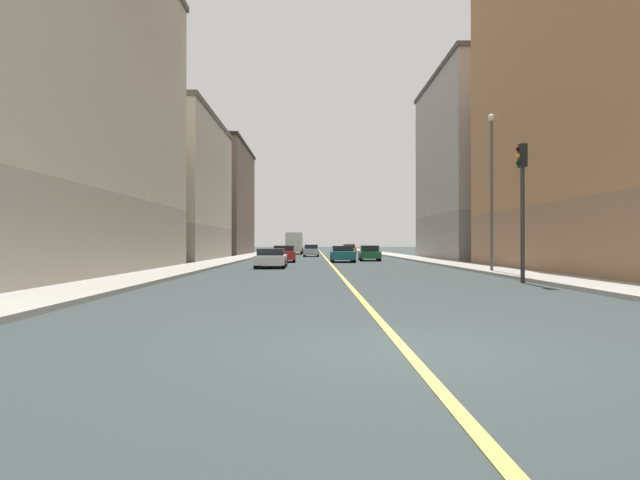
% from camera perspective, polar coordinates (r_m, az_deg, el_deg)
% --- Properties ---
extents(ground_plane, '(400.00, 400.00, 0.00)m').
position_cam_1_polar(ground_plane, '(7.71, 9.38, -11.94)').
color(ground_plane, '#2E3738').
rests_on(ground_plane, ground).
extents(sidewalk_left, '(2.77, 168.00, 0.15)m').
position_cam_1_polar(sidewalk_left, '(57.32, 9.18, -1.81)').
color(sidewalk_left, '#9E9B93').
rests_on(sidewalk_left, ground).
extents(sidewalk_right, '(2.77, 168.00, 0.15)m').
position_cam_1_polar(sidewalk_right, '(56.92, -8.18, -1.82)').
color(sidewalk_right, '#9E9B93').
rests_on(sidewalk_right, ground).
extents(lane_center_stripe, '(0.16, 154.00, 0.01)m').
position_cam_1_polar(lane_center_stripe, '(56.47, 0.53, -1.91)').
color(lane_center_stripe, '#E5D14C').
rests_on(lane_center_stripe, ground).
extents(building_left_mid, '(11.59, 16.77, 17.27)m').
position_cam_1_polar(building_left_mid, '(51.05, 18.78, 7.66)').
color(building_left_mid, gray).
rests_on(building_left_mid, ground).
extents(building_right_corner, '(11.59, 23.08, 17.80)m').
position_cam_1_polar(building_right_corner, '(28.58, -31.97, 14.63)').
color(building_right_corner, '#9D9688').
rests_on(building_right_corner, ground).
extents(building_right_midblock, '(11.59, 17.05, 12.87)m').
position_cam_1_polar(building_right_midblock, '(48.53, -18.05, 5.46)').
color(building_right_midblock, '#9D9688').
rests_on(building_right_midblock, ground).
extents(building_right_distant, '(11.59, 18.03, 14.32)m').
position_cam_1_polar(building_right_distant, '(68.78, -12.86, 4.35)').
color(building_right_distant, brown).
rests_on(building_right_distant, ground).
extents(traffic_light_left_near, '(0.40, 0.32, 5.41)m').
position_cam_1_polar(traffic_light_left_near, '(21.41, 21.64, 5.01)').
color(traffic_light_left_near, '#2D2D2D').
rests_on(traffic_light_left_near, ground).
extents(street_lamp_left_near, '(0.36, 0.36, 8.02)m').
position_cam_1_polar(street_lamp_left_near, '(27.73, 18.62, 6.70)').
color(street_lamp_left_near, '#4C4C51').
rests_on(street_lamp_left_near, ground).
extents(car_orange, '(1.91, 4.62, 1.38)m').
position_cam_1_polar(car_orange, '(73.05, 3.24, -1.04)').
color(car_orange, orange).
rests_on(car_orange, ground).
extents(car_white, '(1.96, 4.42, 1.21)m').
position_cam_1_polar(car_white, '(32.49, -5.47, -2.01)').
color(car_white, white).
rests_on(car_white, ground).
extents(car_silver, '(1.84, 4.59, 1.37)m').
position_cam_1_polar(car_silver, '(59.03, -0.98, -1.21)').
color(car_silver, silver).
rests_on(car_silver, ground).
extents(car_red, '(2.03, 4.40, 1.34)m').
position_cam_1_polar(car_red, '(42.09, -4.05, -1.55)').
color(car_red, red).
rests_on(car_red, ground).
extents(car_green, '(1.96, 4.33, 1.34)m').
position_cam_1_polar(car_green, '(45.43, 5.54, -1.47)').
color(car_green, '#1E6B38').
rests_on(car_green, ground).
extents(car_teal, '(1.95, 4.38, 1.32)m').
position_cam_1_polar(car_teal, '(41.90, 2.54, -1.58)').
color(car_teal, '#196670').
rests_on(car_teal, ground).
extents(box_truck, '(2.35, 7.32, 2.98)m').
position_cam_1_polar(box_truck, '(72.16, -2.86, -0.30)').
color(box_truck, maroon).
rests_on(box_truck, ground).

